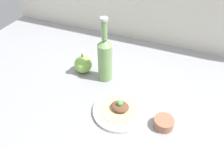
# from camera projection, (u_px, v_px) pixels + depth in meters

# --- Properties ---
(ground_plane) EXTENTS (1.80, 1.10, 0.04)m
(ground_plane) POSITION_uv_depth(u_px,v_px,m) (108.00, 98.00, 0.99)
(ground_plane) COLOR gray
(plate) EXTENTS (0.22, 0.22, 0.02)m
(plate) POSITION_uv_depth(u_px,v_px,m) (120.00, 110.00, 0.90)
(plate) COLOR silver
(plate) RESTS_ON ground_plane
(plated_food) EXTENTS (0.16, 0.16, 0.05)m
(plated_food) POSITION_uv_depth(u_px,v_px,m) (120.00, 107.00, 0.89)
(plated_food) COLOR #D6BC7F
(plated_food) RESTS_ON plate
(cider_bottle) EXTENTS (0.07, 0.07, 0.32)m
(cider_bottle) POSITION_uv_depth(u_px,v_px,m) (105.00, 58.00, 0.99)
(cider_bottle) COLOR #729E5B
(cider_bottle) RESTS_ON ground_plane
(apple) EXTENTS (0.09, 0.09, 0.10)m
(apple) POSITION_uv_depth(u_px,v_px,m) (83.00, 64.00, 1.08)
(apple) COLOR #84B74C
(apple) RESTS_ON ground_plane
(dipping_bowl) EXTENTS (0.08, 0.08, 0.04)m
(dipping_bowl) POSITION_uv_depth(u_px,v_px,m) (164.00, 123.00, 0.84)
(dipping_bowl) COLOR #996047
(dipping_bowl) RESTS_ON ground_plane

